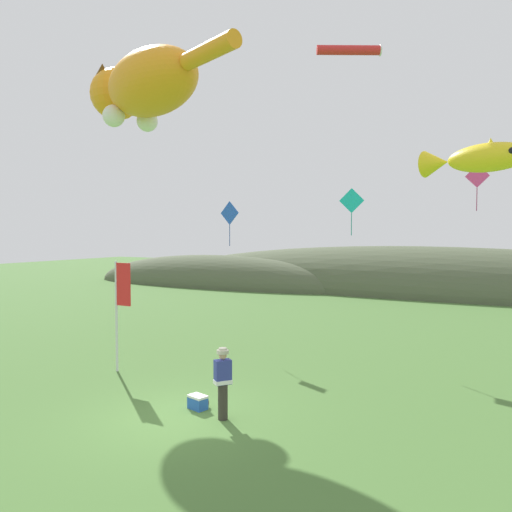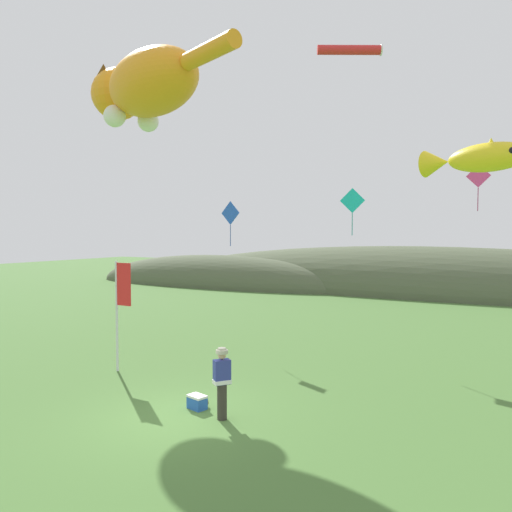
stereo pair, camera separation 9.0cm
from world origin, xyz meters
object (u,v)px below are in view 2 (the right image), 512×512
Objects in this scene: picnic_cooler at (197,402)px; kite_diamond_pink at (478,177)px; kite_diamond_blue at (230,214)px; kite_tube_streamer at (350,50)px; festival_attendant at (222,381)px; kite_spool at (204,403)px; festival_banner_pole at (120,300)px; kite_fish_windsock at (476,158)px; kite_diamond_teal at (352,201)px; kite_giant_cat at (144,87)px.

kite_diamond_pink is at bearing 62.03° from picnic_cooler.
picnic_cooler is 9.96m from kite_diamond_blue.
kite_diamond_pink is (4.38, 2.37, -4.82)m from kite_tube_streamer.
kite_diamond_blue is at bearing 120.66° from festival_attendant.
kite_diamond_pink is (5.57, 10.49, 6.64)m from kite_spool.
festival_banner_pole is 1.92× the size of kite_diamond_blue.
festival_attendant is 0.93× the size of kite_diamond_blue.
festival_banner_pole reaches higher than picnic_cooler.
kite_fish_windsock is 5.04m from kite_diamond_pink.
festival_attendant is 0.54× the size of kite_fish_windsock.
kite_spool is at bearing -98.33° from kite_tube_streamer.
festival_attendant is 5.72m from festival_banner_pole.
picnic_cooler is at bearing -117.97° from kite_diamond_pink.
festival_banner_pole is at bearing 159.14° from picnic_cooler.
kite_tube_streamer reaches higher than picnic_cooler.
kite_diamond_teal is at bearing 144.59° from kite_fish_windsock.
picnic_cooler is (-0.09, -0.17, 0.07)m from kite_spool.
kite_fish_windsock reaches higher than festival_attendant.
kite_fish_windsock reaches higher than kite_diamond_teal.
kite_diamond_teal reaches higher than kite_diamond_blue.
kite_fish_windsock reaches higher than kite_spool.
kite_giant_cat reaches higher than kite_diamond_teal.
kite_tube_streamer is (7.53, 3.16, 1.15)m from kite_giant_cat.
kite_diamond_pink reaches higher than festival_attendant.
picnic_cooler is 0.31× the size of kite_diamond_pink.
kite_tube_streamer is at bearing 81.22° from picnic_cooler.
kite_giant_cat is at bearing -155.12° from kite_diamond_pink.
kite_giant_cat is 2.81× the size of kite_fish_windsock.
kite_giant_cat is 13.63m from kite_diamond_pink.
kite_diamond_blue is at bearing -172.35° from kite_tube_streamer.
kite_spool is at bearing -18.49° from festival_banner_pole.
kite_giant_cat reaches higher than kite_spool.
kite_diamond_blue is (-9.76, 1.99, -1.38)m from kite_fish_windsock.
kite_diamond_teal is (0.18, 9.40, 4.90)m from festival_attendant.
kite_tube_streamer is at bearing 81.67° from kite_spool.
kite_giant_cat is at bearing 119.77° from festival_banner_pole.
kite_tube_streamer reaches higher than kite_spool.
kite_fish_windsock reaches higher than kite_diamond_pink.
kite_diamond_pink is at bearing 24.88° from kite_giant_cat.
kite_fish_windsock is 1.72× the size of kite_diamond_teal.
kite_diamond_teal is 4.85m from kite_diamond_pink.
kite_diamond_blue reaches higher than picnic_cooler.
festival_attendant is 13.66m from kite_tube_streamer.
picnic_cooler is 0.17× the size of kite_fish_windsock.
picnic_cooler is at bearing -20.86° from festival_banner_pole.
picnic_cooler is at bearing -118.79° from kite_spool.
kite_fish_windsock is 1.83× the size of kite_diamond_pink.
kite_giant_cat reaches higher than festival_attendant.
kite_tube_streamer is (1.19, 8.13, 11.46)m from kite_spool.
kite_diamond_blue is at bearing -162.07° from kite_diamond_pink.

